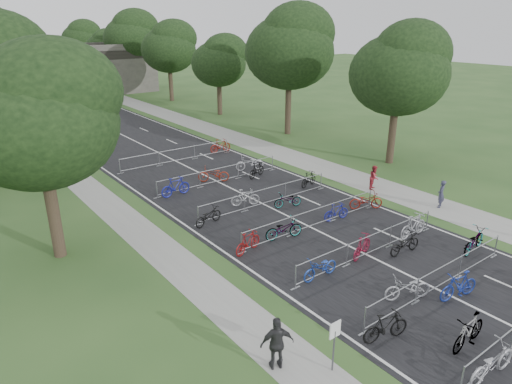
# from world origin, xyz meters

# --- Properties ---
(road) EXTENTS (11.00, 140.00, 0.01)m
(road) POSITION_xyz_m (0.00, 50.00, 0.01)
(road) COLOR black
(road) RESTS_ON ground
(sidewalk_right) EXTENTS (3.00, 140.00, 0.01)m
(sidewalk_right) POSITION_xyz_m (8.00, 50.00, 0.01)
(sidewalk_right) COLOR gray
(sidewalk_right) RESTS_ON ground
(sidewalk_left) EXTENTS (2.00, 140.00, 0.01)m
(sidewalk_left) POSITION_xyz_m (-7.50, 50.00, 0.01)
(sidewalk_left) COLOR gray
(sidewalk_left) RESTS_ON ground
(lane_markings) EXTENTS (0.12, 140.00, 0.00)m
(lane_markings) POSITION_xyz_m (0.00, 50.00, 0.00)
(lane_markings) COLOR silver
(lane_markings) RESTS_ON ground
(overpass_bridge) EXTENTS (31.00, 8.00, 7.05)m
(overpass_bridge) POSITION_xyz_m (0.00, 65.00, 3.53)
(overpass_bridge) COLOR #43403B
(overpass_bridge) RESTS_ON ground
(park_sign) EXTENTS (0.45, 0.06, 1.83)m
(park_sign) POSITION_xyz_m (-6.80, 3.00, 1.27)
(park_sign) COLOR #4C4C51
(park_sign) RESTS_ON ground
(tree_left_0) EXTENTS (6.72, 6.72, 10.25)m
(tree_left_0) POSITION_xyz_m (-11.39, 15.93, 6.49)
(tree_left_0) COLOR #33261C
(tree_left_0) RESTS_ON ground
(tree_right_0) EXTENTS (7.17, 7.17, 10.93)m
(tree_right_0) POSITION_xyz_m (13.11, 15.93, 6.92)
(tree_right_0) COLOR #33261C
(tree_right_0) RESTS_ON ground
(tree_right_1) EXTENTS (8.18, 8.18, 12.47)m
(tree_right_1) POSITION_xyz_m (13.11, 27.93, 7.90)
(tree_right_1) COLOR #33261C
(tree_right_1) RESTS_ON ground
(tree_right_2) EXTENTS (6.16, 6.16, 9.39)m
(tree_right_2) POSITION_xyz_m (13.11, 39.93, 5.95)
(tree_right_2) COLOR #33261C
(tree_right_2) RESTS_ON ground
(tree_right_3) EXTENTS (7.17, 7.17, 10.93)m
(tree_right_3) POSITION_xyz_m (13.11, 51.93, 6.92)
(tree_right_3) COLOR #33261C
(tree_right_3) RESTS_ON ground
(tree_right_4) EXTENTS (8.18, 8.18, 12.47)m
(tree_right_4) POSITION_xyz_m (13.11, 63.93, 7.90)
(tree_right_4) COLOR #33261C
(tree_right_4) RESTS_ON ground
(tree_right_5) EXTENTS (6.16, 6.16, 9.39)m
(tree_right_5) POSITION_xyz_m (13.11, 75.93, 5.95)
(tree_right_5) COLOR #33261C
(tree_right_5) RESTS_ON ground
(tree_right_6) EXTENTS (7.17, 7.17, 10.93)m
(tree_right_6) POSITION_xyz_m (13.11, 87.93, 6.92)
(tree_right_6) COLOR #33261C
(tree_right_6) RESTS_ON ground
(barrier_row_1) EXTENTS (9.70, 0.08, 1.10)m
(barrier_row_1) POSITION_xyz_m (0.00, 3.60, 0.55)
(barrier_row_1) COLOR #9B9DA3
(barrier_row_1) RESTS_ON ground
(barrier_row_2) EXTENTS (9.70, 0.08, 1.10)m
(barrier_row_2) POSITION_xyz_m (0.00, 7.20, 0.55)
(barrier_row_2) COLOR #9B9DA3
(barrier_row_2) RESTS_ON ground
(barrier_row_3) EXTENTS (9.70, 0.08, 1.10)m
(barrier_row_3) POSITION_xyz_m (0.00, 11.00, 0.55)
(barrier_row_3) COLOR #9B9DA3
(barrier_row_3) RESTS_ON ground
(barrier_row_4) EXTENTS (9.70, 0.08, 1.10)m
(barrier_row_4) POSITION_xyz_m (0.00, 15.00, 0.55)
(barrier_row_4) COLOR #9B9DA3
(barrier_row_4) RESTS_ON ground
(barrier_row_5) EXTENTS (9.70, 0.08, 1.10)m
(barrier_row_5) POSITION_xyz_m (0.00, 20.00, 0.55)
(barrier_row_5) COLOR #9B9DA3
(barrier_row_5) RESTS_ON ground
(barrier_row_6) EXTENTS (9.70, 0.08, 1.10)m
(barrier_row_6) POSITION_xyz_m (0.00, 26.00, 0.55)
(barrier_row_6) COLOR #9B9DA3
(barrier_row_6) RESTS_ON ground
(bike_0) EXTENTS (2.19, 0.91, 1.12)m
(bike_0) POSITION_xyz_m (-3.16, -0.16, 0.56)
(bike_0) COLOR #A5A5AD
(bike_0) RESTS_ON ground
(bike_1) EXTENTS (2.02, 0.65, 1.20)m
(bike_1) POSITION_xyz_m (-2.35, 1.04, 0.60)
(bike_1) COLOR #9B9DA3
(bike_1) RESTS_ON ground
(bike_4) EXTENTS (1.90, 0.98, 1.10)m
(bike_4) POSITION_xyz_m (-4.30, 2.93, 0.55)
(bike_4) COLOR black
(bike_4) RESTS_ON ground
(bike_5) EXTENTS (2.05, 1.44, 1.02)m
(bike_5) POSITION_xyz_m (-1.60, 3.96, 0.51)
(bike_5) COLOR #A1A1A8
(bike_5) RESTS_ON ground
(bike_6) EXTENTS (2.00, 0.94, 1.16)m
(bike_6) POSITION_xyz_m (0.03, 2.79, 0.58)
(bike_6) COLOR navy
(bike_6) RESTS_ON ground
(bike_7) EXTENTS (2.22, 1.03, 1.12)m
(bike_7) POSITION_xyz_m (4.30, 4.50, 0.56)
(bike_7) COLOR #9B9DA3
(bike_7) RESTS_ON ground
(bike_8) EXTENTS (1.88, 0.66, 0.99)m
(bike_8) POSITION_xyz_m (-3.21, 7.17, 0.49)
(bike_8) COLOR #1D3DA0
(bike_8) RESTS_ON ground
(bike_9) EXTENTS (1.89, 1.01, 1.10)m
(bike_9) POSITION_xyz_m (-0.34, 7.34, 0.55)
(bike_9) COLOR maroon
(bike_9) RESTS_ON ground
(bike_10) EXTENTS (1.95, 0.81, 1.00)m
(bike_10) POSITION_xyz_m (1.51, 6.35, 0.50)
(bike_10) COLOR black
(bike_10) RESTS_ON ground
(bike_11) EXTENTS (2.01, 0.58, 1.20)m
(bike_11) POSITION_xyz_m (3.36, 7.18, 0.60)
(bike_11) COLOR #9D9EA4
(bike_11) RESTS_ON ground
(bike_12) EXTENTS (1.85, 0.95, 1.07)m
(bike_12) POSITION_xyz_m (-4.30, 10.90, 0.54)
(bike_12) COLOR maroon
(bike_12) RESTS_ON ground
(bike_13) EXTENTS (2.14, 1.14, 1.07)m
(bike_13) POSITION_xyz_m (-2.01, 10.99, 0.53)
(bike_13) COLOR #9B9DA3
(bike_13) RESTS_ON ground
(bike_14) EXTENTS (1.67, 0.72, 0.97)m
(bike_14) POSITION_xyz_m (1.78, 10.98, 0.49)
(bike_14) COLOR navy
(bike_14) RESTS_ON ground
(bike_15) EXTENTS (2.05, 1.58, 1.03)m
(bike_15) POSITION_xyz_m (4.30, 11.02, 0.52)
(bike_15) COLOR maroon
(bike_15) RESTS_ON ground
(bike_16) EXTENTS (1.97, 1.07, 0.98)m
(bike_16) POSITION_xyz_m (-4.14, 14.73, 0.49)
(bike_16) COLOR black
(bike_16) RESTS_ON ground
(bike_17) EXTENTS (1.79, 1.17, 1.04)m
(bike_17) POSITION_xyz_m (-1.01, 15.66, 0.52)
(bike_17) COLOR gray
(bike_17) RESTS_ON ground
(bike_18) EXTENTS (1.81, 1.07, 0.90)m
(bike_18) POSITION_xyz_m (0.85, 13.96, 0.45)
(bike_18) COLOR #9B9DA3
(bike_18) RESTS_ON ground
(bike_19) EXTENTS (1.75, 0.87, 1.01)m
(bike_19) POSITION_xyz_m (4.30, 15.84, 0.51)
(bike_19) COLOR black
(bike_19) RESTS_ON ground
(bike_20) EXTENTS (2.04, 0.66, 1.21)m
(bike_20) POSITION_xyz_m (-3.51, 19.63, 0.60)
(bike_20) COLOR #1B2196
(bike_20) RESTS_ON ground
(bike_21) EXTENTS (2.16, 1.74, 1.10)m
(bike_21) POSITION_xyz_m (-0.22, 20.41, 0.55)
(bike_21) COLOR maroon
(bike_21) RESTS_ON ground
(bike_22) EXTENTS (1.89, 1.11, 1.10)m
(bike_22) POSITION_xyz_m (2.69, 19.39, 0.55)
(bike_22) COLOR black
(bike_22) RESTS_ON ground
(bike_23) EXTENTS (2.23, 1.37, 1.11)m
(bike_23) POSITION_xyz_m (3.25, 20.97, 0.55)
(bike_23) COLOR #ADACB4
(bike_23) RESTS_ON ground
(bike_27) EXTENTS (1.92, 0.68, 1.13)m
(bike_27) POSITION_xyz_m (4.18, 26.32, 0.57)
(bike_27) COLOR maroon
(bike_27) RESTS_ON ground
(pedestrian_a) EXTENTS (0.71, 0.61, 1.65)m
(pedestrian_a) POSITION_xyz_m (8.00, 8.56, 0.82)
(pedestrian_a) COLOR #2F3047
(pedestrian_a) RESTS_ON ground
(pedestrian_b) EXTENTS (0.94, 0.86, 1.57)m
(pedestrian_b) POSITION_xyz_m (7.36, 12.94, 0.78)
(pedestrian_b) COLOR maroon
(pedestrian_b) RESTS_ON ground
(pedestrian_c) EXTENTS (1.17, 0.85, 1.85)m
(pedestrian_c) POSITION_xyz_m (-8.11, 4.16, 0.92)
(pedestrian_c) COLOR #2B2A2D
(pedestrian_c) RESTS_ON ground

